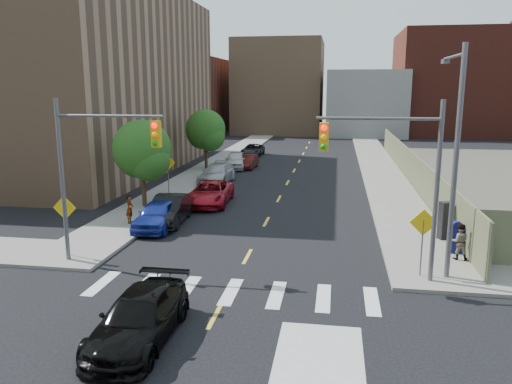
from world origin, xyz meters
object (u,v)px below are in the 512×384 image
(black_sedan, at_px, (139,318))
(mailbox, at_px, (456,237))
(parked_car_blue, at_px, (159,214))
(pedestrian_east, at_px, (459,241))
(parked_car_maroon, at_px, (248,161))
(payphone, at_px, (445,220))
(parked_car_black, at_px, (169,210))
(parked_car_white, at_px, (236,160))
(parked_car_silver, at_px, (217,174))
(parked_car_red, at_px, (210,193))
(parked_car_grey, at_px, (253,150))
(pedestrian_west, at_px, (130,209))

(black_sedan, relative_size, mailbox, 3.45)
(parked_car_blue, xyz_separation_m, pedestrian_east, (14.62, -3.05, 0.17))
(parked_car_maroon, xyz_separation_m, payphone, (13.51, -20.97, 0.44))
(parked_car_blue, xyz_separation_m, mailbox, (14.70, -2.10, 0.07))
(parked_car_blue, height_order, parked_car_black, parked_car_black)
(parked_car_white, relative_size, payphone, 2.51)
(parked_car_white, distance_m, parked_car_maroon, 1.20)
(parked_car_black, relative_size, black_sedan, 0.95)
(parked_car_maroon, height_order, mailbox, mailbox)
(payphone, height_order, pedestrian_east, payphone)
(parked_car_blue, height_order, parked_car_silver, parked_car_blue)
(parked_car_red, distance_m, parked_car_maroon, 15.02)
(parked_car_grey, xyz_separation_m, pedestrian_east, (14.58, -32.78, 0.30))
(black_sedan, bearing_deg, parked_car_red, 97.44)
(parked_car_red, bearing_deg, parked_car_grey, 90.02)
(pedestrian_west, bearing_deg, parked_car_maroon, -16.27)
(parked_car_silver, relative_size, black_sedan, 1.05)
(parked_car_black, height_order, pedestrian_east, pedestrian_east)
(parked_car_black, xyz_separation_m, mailbox, (14.46, -3.11, 0.07))
(parked_car_silver, distance_m, pedestrian_west, 13.07)
(parked_car_red, relative_size, parked_car_grey, 1.16)
(parked_car_red, xyz_separation_m, payphone, (13.32, -5.95, 0.33))
(mailbox, xyz_separation_m, pedestrian_east, (-0.08, -0.95, 0.10))
(parked_car_blue, distance_m, payphone, 14.62)
(parked_car_black, relative_size, parked_car_white, 1.02)
(mailbox, bearing_deg, parked_car_blue, 165.96)
(parked_car_red, distance_m, payphone, 14.59)
(parked_car_white, bearing_deg, parked_car_black, -93.81)
(parked_car_blue, relative_size, black_sedan, 0.92)
(black_sedan, bearing_deg, payphone, 46.64)
(parked_car_maroon, height_order, pedestrian_east, pedestrian_east)
(parked_car_white, bearing_deg, pedestrian_west, -99.45)
(parked_car_black, bearing_deg, pedestrian_east, -19.49)
(parked_car_black, distance_m, parked_car_grey, 28.71)
(parked_car_blue, bearing_deg, parked_car_black, 76.37)
(parked_car_black, bearing_deg, parked_car_silver, 87.39)
(parked_car_silver, relative_size, parked_car_white, 1.12)
(parked_car_maroon, bearing_deg, parked_car_grey, 99.26)
(parked_car_blue, height_order, pedestrian_east, pedestrian_east)
(payphone, bearing_deg, parked_car_black, 155.45)
(parked_car_red, bearing_deg, pedestrian_east, -36.93)
(parked_car_black, distance_m, black_sedan, 13.20)
(parked_car_silver, bearing_deg, parked_car_blue, -86.50)
(parked_car_red, xyz_separation_m, parked_car_grey, (-1.26, 23.82, -0.10))
(parked_car_blue, bearing_deg, parked_car_maroon, 86.49)
(parked_car_black, xyz_separation_m, parked_car_maroon, (0.87, 19.91, -0.14))
(parked_car_blue, xyz_separation_m, parked_car_red, (1.30, 5.91, -0.04))
(parked_car_grey, xyz_separation_m, pedestrian_west, (-1.79, -29.47, 0.30))
(parked_car_black, relative_size, mailbox, 3.29)
(parked_car_black, xyz_separation_m, pedestrian_west, (-1.99, -0.76, 0.17))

